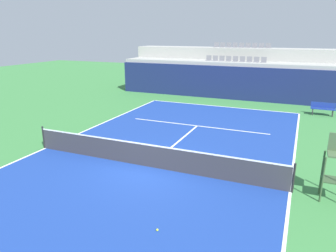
{
  "coord_description": "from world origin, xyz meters",
  "views": [
    {
      "loc": [
        5.42,
        -10.61,
        5.26
      ],
      "look_at": [
        0.02,
        2.0,
        1.2
      ],
      "focal_mm": 33.72,
      "sensor_mm": 36.0,
      "label": 1
    }
  ],
  "objects_px": {
    "umpire_chair": "(336,166)",
    "player_bench": "(323,108)",
    "tennis_net": "(148,155)",
    "tennis_ball_0": "(157,230)"
  },
  "relations": [
    {
      "from": "player_bench",
      "to": "umpire_chair",
      "type": "bearing_deg",
      "value": -90.7
    },
    {
      "from": "tennis_net",
      "to": "tennis_ball_0",
      "type": "bearing_deg",
      "value": -60.18
    },
    {
      "from": "tennis_net",
      "to": "player_bench",
      "type": "relative_size",
      "value": 7.39
    },
    {
      "from": "player_bench",
      "to": "tennis_ball_0",
      "type": "distance_m",
      "value": 16.57
    },
    {
      "from": "umpire_chair",
      "to": "player_bench",
      "type": "height_order",
      "value": "umpire_chair"
    },
    {
      "from": "umpire_chair",
      "to": "player_bench",
      "type": "xyz_separation_m",
      "value": [
        0.15,
        12.02,
        -0.68
      ]
    },
    {
      "from": "tennis_ball_0",
      "to": "tennis_net",
      "type": "bearing_deg",
      "value": 119.82
    },
    {
      "from": "umpire_chair",
      "to": "player_bench",
      "type": "relative_size",
      "value": 1.47
    },
    {
      "from": "tennis_net",
      "to": "umpire_chair",
      "type": "height_order",
      "value": "umpire_chair"
    },
    {
      "from": "player_bench",
      "to": "tennis_net",
      "type": "bearing_deg",
      "value": -119.55
    }
  ]
}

